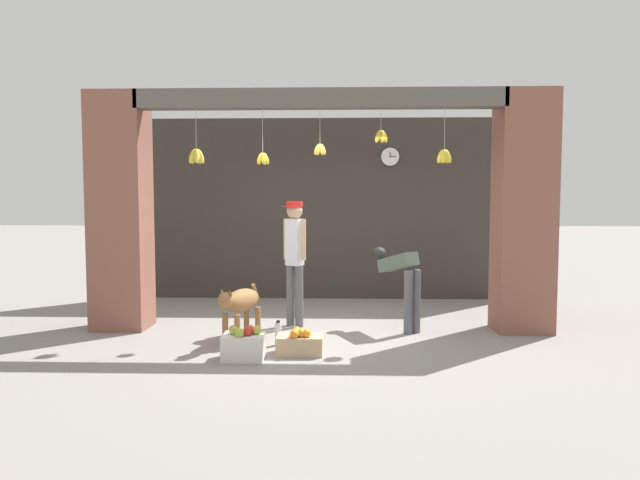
% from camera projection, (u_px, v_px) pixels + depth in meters
% --- Properties ---
extents(ground_plane, '(60.00, 60.00, 0.00)m').
position_uv_depth(ground_plane, '(319.00, 334.00, 7.25)').
color(ground_plane, gray).
extents(shop_back_wall, '(6.57, 0.12, 3.10)m').
position_uv_depth(shop_back_wall, '(324.00, 209.00, 9.83)').
color(shop_back_wall, '#38332D').
rests_on(shop_back_wall, ground_plane).
extents(shop_pillar_left, '(0.70, 0.60, 3.10)m').
position_uv_depth(shop_pillar_left, '(121.00, 212.00, 7.52)').
color(shop_pillar_left, brown).
rests_on(shop_pillar_left, ground_plane).
extents(shop_pillar_right, '(0.70, 0.60, 3.10)m').
position_uv_depth(shop_pillar_right, '(523.00, 212.00, 7.36)').
color(shop_pillar_right, brown).
rests_on(shop_pillar_right, ground_plane).
extents(storefront_awning, '(4.67, 0.29, 0.95)m').
position_uv_depth(storefront_awning, '(320.00, 102.00, 7.16)').
color(storefront_awning, '#5B564C').
extents(dog, '(0.49, 0.95, 0.70)m').
position_uv_depth(dog, '(240.00, 303.00, 6.79)').
color(dog, olive).
rests_on(dog, ground_plane).
extents(shopkeeper, '(0.31, 0.31, 1.69)m').
position_uv_depth(shopkeeper, '(295.00, 253.00, 7.65)').
color(shopkeeper, '#56565B').
rests_on(shopkeeper, ground_plane).
extents(worker_stooping, '(0.60, 0.73, 1.06)m').
position_uv_depth(worker_stooping, '(400.00, 277.00, 7.45)').
color(worker_stooping, '#56565B').
rests_on(worker_stooping, ground_plane).
extents(fruit_crate_oranges, '(0.51, 0.33, 0.30)m').
position_uv_depth(fruit_crate_oranges, '(300.00, 343.00, 6.32)').
color(fruit_crate_oranges, tan).
rests_on(fruit_crate_oranges, ground_plane).
extents(fruit_crate_apples, '(0.44, 0.34, 0.36)m').
position_uv_depth(fruit_crate_apples, '(244.00, 345.00, 6.10)').
color(fruit_crate_apples, silver).
rests_on(fruit_crate_apples, ground_plane).
extents(water_bottle, '(0.08, 0.08, 0.30)m').
position_uv_depth(water_bottle, '(278.00, 334.00, 6.70)').
color(water_bottle, silver).
rests_on(water_bottle, ground_plane).
extents(wall_clock, '(0.32, 0.03, 0.32)m').
position_uv_depth(wall_clock, '(390.00, 157.00, 9.66)').
color(wall_clock, black).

